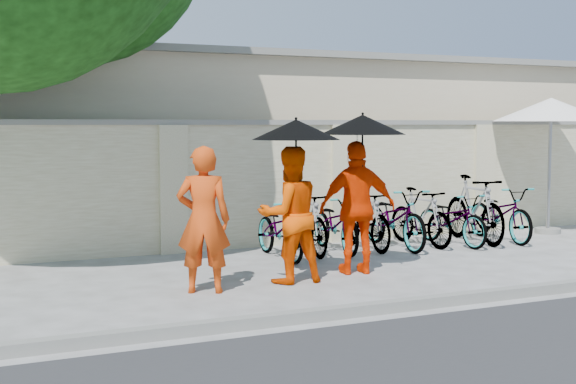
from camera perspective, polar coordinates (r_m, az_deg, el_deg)
name	(u,v)px	position (r m, az deg, el deg)	size (l,w,h in m)	color
ground	(321,283)	(10.24, 2.37, -6.50)	(80.00, 80.00, 0.00)	#A6A6A6
kerb	(394,306)	(8.79, 7.54, -8.05)	(40.00, 0.16, 0.12)	slate
compound_wall	(286,185)	(13.39, -0.14, 0.52)	(20.00, 0.30, 2.00)	beige
building_behind	(254,143)	(17.23, -2.47, 3.49)	(14.00, 6.00, 3.20)	beige
monk_left	(203,220)	(9.59, -6.03, -1.96)	(0.64, 0.42, 1.76)	#D03E0C
monk_center	(290,215)	(10.15, 0.12, -1.63)	(0.84, 0.66, 1.74)	#EF4700
parasol_center	(296,130)	(10.03, 0.58, 4.46)	(1.11, 1.11, 1.09)	black
monk_right	(358,208)	(10.79, 4.97, -1.11)	(1.05, 0.44, 1.79)	#ED2F00
parasol_right	(363,125)	(10.67, 5.33, 4.79)	(1.15, 1.15, 1.12)	black
patio_umbrella	(551,111)	(15.44, 18.20, 5.48)	(2.69, 2.69, 2.49)	slate
bike_0	(281,229)	(12.02, -0.54, -2.65)	(0.59, 1.68, 0.88)	gray
bike_1	(307,223)	(12.38, 1.36, -2.19)	(0.47, 1.65, 0.99)	gray
bike_2	(336,224)	(12.64, 3.44, -2.27)	(0.59, 1.70, 0.89)	gray
bike_3	(365,220)	(12.88, 5.52, -1.98)	(0.46, 1.61, 0.97)	gray
bike_4	(395,218)	(13.11, 7.60, -1.86)	(0.65, 1.86, 0.98)	gray
bike_5	(420,217)	(13.43, 9.40, -1.76)	(0.45, 1.60, 0.96)	gray
bike_6	(452,219)	(13.60, 11.60, -1.90)	(0.58, 1.66, 0.87)	gray
bike_7	(474,209)	(13.97, 13.11, -1.19)	(0.54, 1.90, 1.14)	gray
bike_8	(500,213)	(14.27, 14.87, -1.49)	(0.63, 1.81, 0.95)	gray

